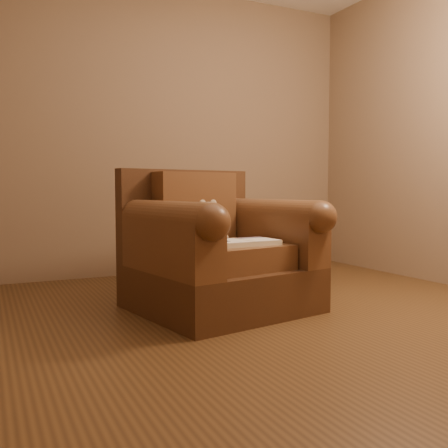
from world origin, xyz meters
name	(u,v)px	position (x,y,z in m)	size (l,w,h in m)	color
floor	(263,323)	(0.00, 0.00, 0.00)	(4.00, 4.00, 0.00)	brown
room	(265,30)	(0.00, 0.00, 1.71)	(4.02, 4.02, 2.71)	#876D53
armchair	(217,254)	(-0.09, 0.47, 0.36)	(1.21, 1.17, 0.94)	#472B17
teddy_bear	(210,225)	(-0.10, 0.55, 0.56)	(0.21, 0.24, 0.29)	tan
guidebook	(243,242)	(-0.02, 0.22, 0.47)	(0.44, 0.28, 0.03)	beige
side_table	(293,249)	(0.85, 0.97, 0.29)	(0.39, 0.39, 0.55)	#B78A32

